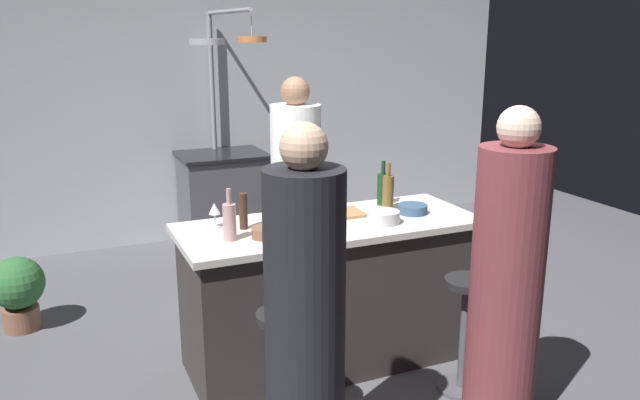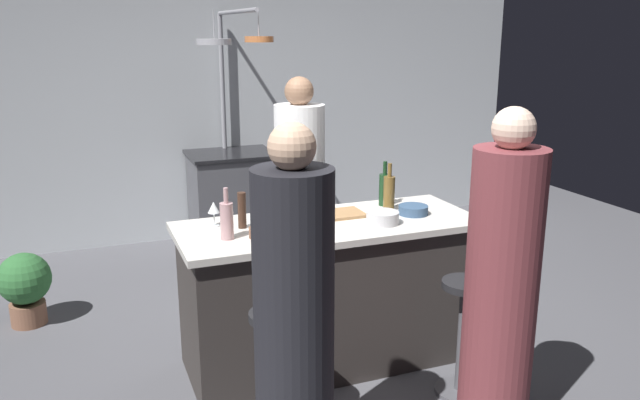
{
  "view_description": "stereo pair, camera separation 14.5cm",
  "coord_description": "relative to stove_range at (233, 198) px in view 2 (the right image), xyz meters",
  "views": [
    {
      "loc": [
        -1.5,
        -3.3,
        2.01
      ],
      "look_at": [
        0.0,
        0.15,
        1.0
      ],
      "focal_mm": 35.92,
      "sensor_mm": 36.0,
      "label": 1
    },
    {
      "loc": [
        -1.37,
        -3.36,
        2.01
      ],
      "look_at": [
        0.0,
        0.15,
        1.0
      ],
      "focal_mm": 35.92,
      "sensor_mm": 36.0,
      "label": 2
    }
  ],
  "objects": [
    {
      "name": "ground_plane",
      "position": [
        0.0,
        -2.45,
        -0.45
      ],
      "size": [
        9.0,
        9.0,
        0.0
      ],
      "primitive_type": "plane",
      "color": "#4C4C51"
    },
    {
      "name": "back_wall",
      "position": [
        0.0,
        0.4,
        0.85
      ],
      "size": [
        6.4,
        0.16,
        2.6
      ],
      "primitive_type": "cube",
      "color": "#B2B7BC",
      "rests_on": "ground_plane"
    },
    {
      "name": "kitchen_island",
      "position": [
        0.0,
        -2.45,
        0.01
      ],
      "size": [
        1.8,
        0.72,
        0.9
      ],
      "color": "#332D2B",
      "rests_on": "ground_plane"
    },
    {
      "name": "stove_range",
      "position": [
        0.0,
        0.0,
        0.0
      ],
      "size": [
        0.8,
        0.64,
        0.89
      ],
      "color": "#47474C",
      "rests_on": "ground_plane"
    },
    {
      "name": "chef",
      "position": [
        0.12,
        -1.6,
        0.34
      ],
      "size": [
        0.36,
        0.36,
        1.69
      ],
      "color": "white",
      "rests_on": "ground_plane"
    },
    {
      "name": "bar_stool_right",
      "position": [
        0.55,
        -3.07,
        -0.07
      ],
      "size": [
        0.28,
        0.28,
        0.68
      ],
      "color": "#4C4C51",
      "rests_on": "ground_plane"
    },
    {
      "name": "guest_right",
      "position": [
        0.5,
        -3.44,
        0.33
      ],
      "size": [
        0.35,
        0.35,
        1.67
      ],
      "color": "brown",
      "rests_on": "ground_plane"
    },
    {
      "name": "bar_stool_left",
      "position": [
        -0.53,
        -3.07,
        -0.07
      ],
      "size": [
        0.28,
        0.28,
        0.68
      ],
      "color": "#4C4C51",
      "rests_on": "ground_plane"
    },
    {
      "name": "guest_left",
      "position": [
        -0.56,
        -3.42,
        0.32
      ],
      "size": [
        0.35,
        0.35,
        1.65
      ],
      "color": "black",
      "rests_on": "ground_plane"
    },
    {
      "name": "overhead_pot_rack",
      "position": [
        -0.08,
        -0.38,
        1.2
      ],
      "size": [
        0.6,
        1.29,
        2.17
      ],
      "color": "gray",
      "rests_on": "ground_plane"
    },
    {
      "name": "potted_plant",
      "position": [
        -1.78,
        -1.22,
        -0.15
      ],
      "size": [
        0.36,
        0.36,
        0.52
      ],
      "color": "brown",
      "rests_on": "ground_plane"
    },
    {
      "name": "cutting_board",
      "position": [
        0.1,
        -2.34,
        0.46
      ],
      "size": [
        0.32,
        0.22,
        0.02
      ],
      "primitive_type": "cube",
      "color": "#997047",
      "rests_on": "kitchen_island"
    },
    {
      "name": "pepper_mill",
      "position": [
        -0.51,
        -2.37,
        0.56
      ],
      "size": [
        0.05,
        0.05,
        0.21
      ],
      "primitive_type": "cylinder",
      "color": "#382319",
      "rests_on": "kitchen_island"
    },
    {
      "name": "wine_bottle_red",
      "position": [
        0.48,
        -2.22,
        0.56
      ],
      "size": [
        0.07,
        0.07,
        0.29
      ],
      "color": "#143319",
      "rests_on": "kitchen_island"
    },
    {
      "name": "wine_bottle_rose",
      "position": [
        -0.63,
        -2.54,
        0.56
      ],
      "size": [
        0.07,
        0.07,
        0.29
      ],
      "color": "#B78C8E",
      "rests_on": "kitchen_island"
    },
    {
      "name": "wine_bottle_amber",
      "position": [
        0.45,
        -2.34,
        0.57
      ],
      "size": [
        0.07,
        0.07,
        0.3
      ],
      "color": "brown",
      "rests_on": "kitchen_island"
    },
    {
      "name": "wine_bottle_green",
      "position": [
        -0.33,
        -2.7,
        0.58
      ],
      "size": [
        0.07,
        0.07,
        0.33
      ],
      "color": "#193D23",
      "rests_on": "kitchen_island"
    },
    {
      "name": "wine_glass_near_left_guest",
      "position": [
        -0.12,
        -2.27,
        0.56
      ],
      "size": [
        0.07,
        0.07,
        0.15
      ],
      "color": "silver",
      "rests_on": "kitchen_island"
    },
    {
      "name": "wine_glass_by_chef",
      "position": [
        -0.65,
        -2.28,
        0.56
      ],
      "size": [
        0.07,
        0.07,
        0.15
      ],
      "color": "silver",
      "rests_on": "kitchen_island"
    },
    {
      "name": "wine_glass_near_right_guest",
      "position": [
        -0.3,
        -2.38,
        0.56
      ],
      "size": [
        0.07,
        0.07,
        0.15
      ],
      "color": "silver",
      "rests_on": "kitchen_island"
    },
    {
      "name": "mixing_bowl_steel",
      "position": [
        0.28,
        -2.59,
        0.49
      ],
      "size": [
        0.19,
        0.19,
        0.07
      ],
      "primitive_type": "cylinder",
      "color": "#B7B7BC",
      "rests_on": "kitchen_island"
    },
    {
      "name": "mixing_bowl_blue",
      "position": [
        0.55,
        -2.48,
        0.48
      ],
      "size": [
        0.18,
        0.18,
        0.06
      ],
      "primitive_type": "cylinder",
      "color": "#334C6B",
      "rests_on": "kitchen_island"
    },
    {
      "name": "mixing_bowl_wooden",
      "position": [
        -0.45,
        -2.57,
        0.48
      ],
      "size": [
        0.14,
        0.14,
        0.06
      ],
      "primitive_type": "cylinder",
      "color": "brown",
      "rests_on": "kitchen_island"
    }
  ]
}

